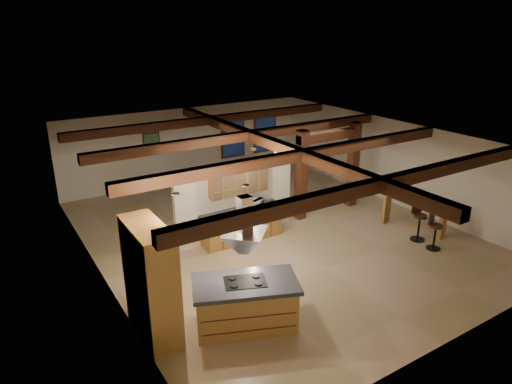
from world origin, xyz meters
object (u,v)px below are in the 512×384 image
(sofa, at_px, (260,163))
(bar_counter, at_px, (414,209))
(kitchen_island, at_px, (245,304))
(dining_table, at_px, (226,194))

(sofa, height_order, bar_counter, bar_counter)
(kitchen_island, relative_size, dining_table, 1.33)
(dining_table, distance_m, sofa, 3.94)
(dining_table, distance_m, bar_counter, 6.28)
(kitchen_island, height_order, sofa, kitchen_island)
(bar_counter, bearing_deg, sofa, 95.48)
(kitchen_island, bearing_deg, sofa, 55.66)
(bar_counter, bearing_deg, kitchen_island, -168.73)
(kitchen_island, distance_m, sofa, 10.74)
(kitchen_island, distance_m, dining_table, 7.04)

